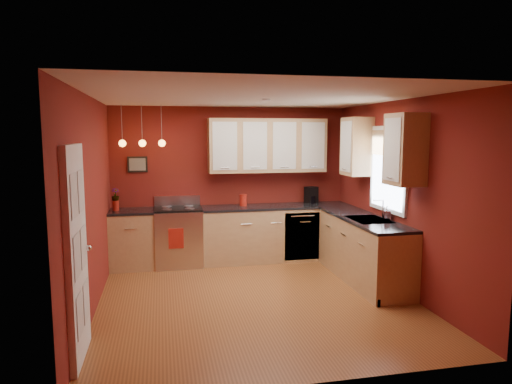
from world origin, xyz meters
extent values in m
plane|color=#97572C|center=(0.00, 0.00, 0.00)|extent=(4.20, 4.20, 0.00)
cube|color=silver|center=(0.00, 0.00, 2.60)|extent=(4.00, 4.20, 0.02)
cube|color=maroon|center=(0.00, 2.10, 1.30)|extent=(4.00, 0.02, 2.60)
cube|color=maroon|center=(0.00, -2.10, 1.30)|extent=(4.00, 0.02, 2.60)
cube|color=maroon|center=(-2.00, 0.00, 1.30)|extent=(0.02, 4.20, 2.60)
cube|color=maroon|center=(2.00, 0.00, 1.30)|extent=(0.02, 4.20, 2.60)
cube|color=tan|center=(-1.65, 1.80, 0.45)|extent=(0.70, 0.60, 0.90)
cube|color=tan|center=(0.73, 1.80, 0.45)|extent=(2.54, 0.60, 0.90)
cube|color=tan|center=(1.70, 0.45, 0.45)|extent=(0.60, 2.10, 0.90)
cube|color=black|center=(-1.65, 1.80, 0.92)|extent=(0.70, 0.62, 0.04)
cube|color=black|center=(0.73, 1.80, 0.92)|extent=(2.54, 0.62, 0.04)
cube|color=black|center=(1.70, 0.45, 0.92)|extent=(0.62, 2.10, 0.04)
cube|color=silver|center=(-0.92, 1.80, 0.46)|extent=(0.76, 0.64, 0.92)
cube|color=black|center=(-0.92, 1.50, 0.48)|extent=(0.55, 0.02, 0.32)
cylinder|color=silver|center=(-0.92, 1.49, 0.72)|extent=(0.60, 0.02, 0.02)
cube|color=black|center=(-0.92, 1.80, 0.94)|extent=(0.76, 0.60, 0.03)
cylinder|color=gray|center=(-1.10, 1.66, 0.95)|extent=(0.16, 0.16, 0.01)
cylinder|color=gray|center=(-0.74, 1.66, 0.95)|extent=(0.16, 0.16, 0.01)
cylinder|color=gray|center=(-1.10, 1.94, 0.95)|extent=(0.16, 0.16, 0.01)
cylinder|color=gray|center=(-0.74, 1.94, 0.95)|extent=(0.16, 0.16, 0.01)
cube|color=silver|center=(-0.92, 2.10, 1.03)|extent=(0.76, 0.04, 0.16)
cube|color=silver|center=(1.10, 1.51, 0.45)|extent=(0.60, 0.02, 0.80)
cube|color=gray|center=(1.70, 0.30, 0.92)|extent=(0.50, 0.70, 0.05)
cube|color=black|center=(1.70, 0.47, 0.91)|extent=(0.42, 0.30, 0.02)
cube|color=black|center=(1.70, 0.13, 0.91)|extent=(0.42, 0.30, 0.02)
cylinder|color=silver|center=(1.92, 0.30, 1.08)|extent=(0.02, 0.02, 0.28)
cylinder|color=silver|center=(1.85, 0.30, 1.21)|extent=(0.16, 0.02, 0.02)
cube|color=white|center=(1.98, 0.30, 1.65)|extent=(0.04, 1.02, 1.22)
cube|color=white|center=(1.97, 0.30, 1.65)|extent=(0.01, 0.90, 1.10)
cube|color=#A57A52|center=(1.95, 0.30, 2.02)|extent=(0.02, 0.96, 0.36)
cube|color=white|center=(-1.97, -1.20, 1.02)|extent=(0.06, 0.82, 2.05)
cube|color=silver|center=(-1.94, -1.38, 1.60)|extent=(0.00, 0.28, 0.40)
cube|color=silver|center=(-1.94, -1.02, 1.60)|extent=(0.00, 0.28, 0.40)
cube|color=silver|center=(-1.94, -1.38, 1.05)|extent=(0.00, 0.28, 0.40)
cube|color=silver|center=(-1.94, -1.02, 1.05)|extent=(0.00, 0.28, 0.40)
cube|color=silver|center=(-1.94, -1.38, 0.50)|extent=(0.00, 0.28, 0.40)
cube|color=silver|center=(-1.94, -1.02, 0.50)|extent=(0.00, 0.28, 0.40)
sphere|color=silver|center=(-1.91, -0.87, 1.00)|extent=(0.06, 0.06, 0.06)
cube|color=tan|center=(0.60, 1.93, 1.95)|extent=(2.00, 0.35, 0.90)
cube|color=tan|center=(1.82, 0.32, 1.95)|extent=(0.35, 1.95, 0.90)
cube|color=black|center=(-1.55, 2.08, 1.65)|extent=(0.32, 0.03, 0.26)
cylinder|color=gray|center=(-1.75, 1.75, 2.30)|extent=(0.01, 0.01, 0.60)
sphere|color=#FFA53F|center=(-1.75, 1.75, 2.00)|extent=(0.11, 0.11, 0.11)
cylinder|color=gray|center=(-1.45, 1.75, 2.30)|extent=(0.01, 0.01, 0.60)
sphere|color=#FFA53F|center=(-1.45, 1.75, 2.00)|extent=(0.11, 0.11, 0.11)
cylinder|color=gray|center=(-1.15, 1.75, 2.30)|extent=(0.01, 0.01, 0.60)
sphere|color=#FFA53F|center=(-1.15, 1.75, 2.00)|extent=(0.11, 0.11, 0.11)
cylinder|color=#9C1B10|center=(0.17, 1.86, 1.03)|extent=(0.12, 0.12, 0.18)
cylinder|color=#9C1B10|center=(0.17, 1.86, 1.13)|extent=(0.13, 0.13, 0.02)
cylinder|color=#9C1B10|center=(-1.89, 1.80, 1.02)|extent=(0.10, 0.10, 0.16)
imported|color=#9C1B10|center=(-1.89, 1.80, 1.19)|extent=(0.16, 0.16, 0.21)
cube|color=black|center=(1.40, 1.95, 1.08)|extent=(0.24, 0.23, 0.28)
cylinder|color=black|center=(1.40, 1.89, 1.01)|extent=(0.14, 0.14, 0.13)
imported|color=silver|center=(1.92, 0.18, 1.04)|extent=(0.12, 0.12, 0.21)
cube|color=#9C1B10|center=(-0.97, 1.47, 0.52)|extent=(0.23, 0.02, 0.32)
camera|label=1|loc=(-1.17, -5.62, 2.14)|focal=32.00mm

